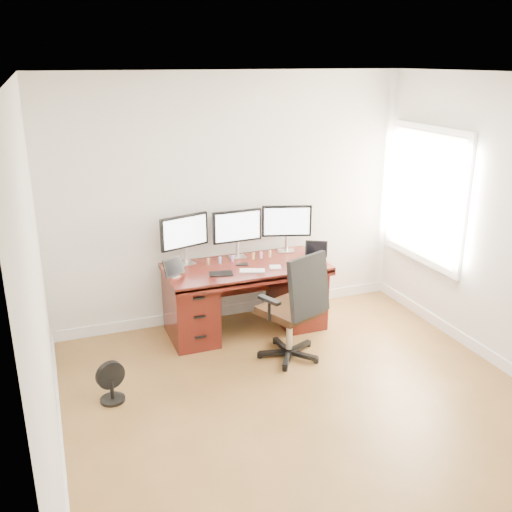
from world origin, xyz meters
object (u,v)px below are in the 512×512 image
object	(u,v)px
office_chair	(293,325)
keyboard	(252,271)
desk	(245,295)
monitor_center	(237,228)
floor_fan	(111,383)

from	to	relation	value
office_chair	keyboard	distance (m)	0.71
desk	keyboard	xyz separation A→B (m)	(-0.00, -0.23, 0.36)
desk	monitor_center	bearing A→B (deg)	89.98
office_chair	monitor_center	xyz separation A→B (m)	(-0.22, 1.02, 0.72)
keyboard	office_chair	bearing A→B (deg)	-46.90
desk	office_chair	bearing A→B (deg)	-74.37
floor_fan	monitor_center	world-z (taller)	monitor_center
monitor_center	keyboard	size ratio (longest dim) A/B	2.15
office_chair	keyboard	world-z (taller)	office_chair
office_chair	monitor_center	world-z (taller)	monitor_center
office_chair	keyboard	size ratio (longest dim) A/B	4.32
floor_fan	office_chair	bearing A→B (deg)	-12.93
floor_fan	keyboard	world-z (taller)	keyboard
floor_fan	keyboard	xyz separation A→B (m)	(1.54, 0.68, 0.58)
office_chair	monitor_center	distance (m)	1.27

